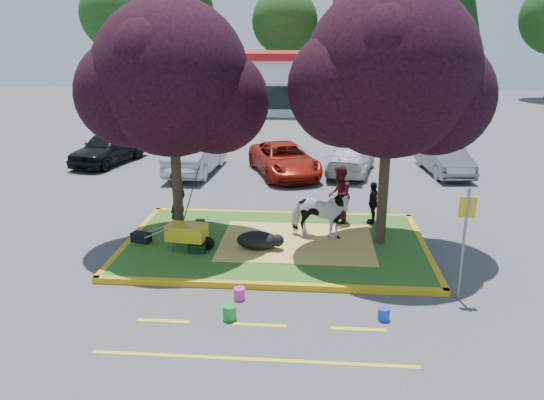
# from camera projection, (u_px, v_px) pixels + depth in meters

# --- Properties ---
(ground) EXTENTS (90.00, 90.00, 0.00)m
(ground) POSITION_uv_depth(u_px,v_px,m) (275.00, 246.00, 14.77)
(ground) COLOR #424244
(ground) RESTS_ON ground
(median_island) EXTENTS (8.00, 5.00, 0.15)m
(median_island) POSITION_uv_depth(u_px,v_px,m) (275.00, 244.00, 14.75)
(median_island) COLOR #255A1C
(median_island) RESTS_ON ground
(curb_near) EXTENTS (8.30, 0.16, 0.15)m
(curb_near) POSITION_uv_depth(u_px,v_px,m) (267.00, 286.00, 12.30)
(curb_near) COLOR gold
(curb_near) RESTS_ON ground
(curb_far) EXTENTS (8.30, 0.16, 0.15)m
(curb_far) POSITION_uv_depth(u_px,v_px,m) (281.00, 214.00, 17.20)
(curb_far) COLOR gold
(curb_far) RESTS_ON ground
(curb_left) EXTENTS (0.16, 5.30, 0.15)m
(curb_left) POSITION_uv_depth(u_px,v_px,m) (132.00, 240.00, 15.06)
(curb_left) COLOR gold
(curb_left) RESTS_ON ground
(curb_right) EXTENTS (0.16, 5.30, 0.15)m
(curb_right) POSITION_uv_depth(u_px,v_px,m) (424.00, 249.00, 14.44)
(curb_right) COLOR gold
(curb_right) RESTS_ON ground
(straw_bedding) EXTENTS (4.20, 3.00, 0.01)m
(straw_bedding) POSITION_uv_depth(u_px,v_px,m) (297.00, 242.00, 14.68)
(straw_bedding) COLOR #EBCB60
(straw_bedding) RESTS_ON median_island
(tree_purple_left) EXTENTS (5.06, 4.20, 6.51)m
(tree_purple_left) POSITION_uv_depth(u_px,v_px,m) (172.00, 85.00, 14.05)
(tree_purple_left) COLOR black
(tree_purple_left) RESTS_ON median_island
(tree_purple_right) EXTENTS (5.30, 4.40, 6.82)m
(tree_purple_right) POSITION_uv_depth(u_px,v_px,m) (391.00, 80.00, 13.36)
(tree_purple_right) COLOR black
(tree_purple_right) RESTS_ON median_island
(fire_lane_stripe_a) EXTENTS (1.10, 0.12, 0.01)m
(fire_lane_stripe_a) POSITION_uv_depth(u_px,v_px,m) (163.00, 321.00, 10.93)
(fire_lane_stripe_a) COLOR yellow
(fire_lane_stripe_a) RESTS_ON ground
(fire_lane_stripe_b) EXTENTS (1.10, 0.12, 0.01)m
(fire_lane_stripe_b) POSITION_uv_depth(u_px,v_px,m) (260.00, 325.00, 10.78)
(fire_lane_stripe_b) COLOR yellow
(fire_lane_stripe_b) RESTS_ON ground
(fire_lane_stripe_c) EXTENTS (1.10, 0.12, 0.01)m
(fire_lane_stripe_c) POSITION_uv_depth(u_px,v_px,m) (359.00, 329.00, 10.62)
(fire_lane_stripe_c) COLOR yellow
(fire_lane_stripe_c) RESTS_ON ground
(fire_lane_long) EXTENTS (6.00, 0.10, 0.01)m
(fire_lane_long) POSITION_uv_depth(u_px,v_px,m) (253.00, 359.00, 9.63)
(fire_lane_long) COLOR yellow
(fire_lane_long) RESTS_ON ground
(retail_building) EXTENTS (20.40, 8.40, 4.40)m
(retail_building) POSITION_uv_depth(u_px,v_px,m) (328.00, 81.00, 40.57)
(retail_building) COLOR silver
(retail_building) RESTS_ON ground
(treeline) EXTENTS (46.58, 7.80, 14.63)m
(treeline) POSITION_uv_depth(u_px,v_px,m) (320.00, 11.00, 48.14)
(treeline) COLOR black
(treeline) RESTS_ON ground
(cow) EXTENTS (1.86, 1.19, 1.45)m
(cow) POSITION_uv_depth(u_px,v_px,m) (319.00, 214.00, 14.70)
(cow) COLOR white
(cow) RESTS_ON median_island
(calf) EXTENTS (1.29, 1.05, 0.49)m
(calf) POSITION_uv_depth(u_px,v_px,m) (257.00, 240.00, 14.15)
(calf) COLOR black
(calf) RESTS_ON median_island
(handler) EXTENTS (0.57, 0.70, 1.67)m
(handler) POSITION_uv_depth(u_px,v_px,m) (178.00, 200.00, 15.60)
(handler) COLOR black
(handler) RESTS_ON median_island
(visitor_a) EXTENTS (0.77, 0.94, 1.77)m
(visitor_a) POSITION_uv_depth(u_px,v_px,m) (339.00, 195.00, 15.95)
(visitor_a) COLOR #4B1519
(visitor_a) RESTS_ON median_island
(visitor_b) EXTENTS (0.47, 0.81, 1.29)m
(visitor_b) POSITION_uv_depth(u_px,v_px,m) (373.00, 203.00, 16.01)
(visitor_b) COLOR black
(visitor_b) RESTS_ON median_island
(wheelbarrow) EXTENTS (1.84, 0.73, 0.69)m
(wheelbarrow) POSITION_uv_depth(u_px,v_px,m) (187.00, 233.00, 14.06)
(wheelbarrow) COLOR black
(wheelbarrow) RESTS_ON median_island
(gear_bag_dark) EXTENTS (0.59, 0.43, 0.27)m
(gear_bag_dark) POSITION_uv_depth(u_px,v_px,m) (141.00, 237.00, 14.66)
(gear_bag_dark) COLOR black
(gear_bag_dark) RESTS_ON median_island
(gear_bag_green) EXTENTS (0.47, 0.31, 0.24)m
(gear_bag_green) POSITION_uv_depth(u_px,v_px,m) (197.00, 248.00, 13.97)
(gear_bag_green) COLOR black
(gear_bag_green) RESTS_ON median_island
(sign_post) EXTENTS (0.36, 0.06, 2.56)m
(sign_post) POSITION_uv_depth(u_px,v_px,m) (465.00, 232.00, 11.40)
(sign_post) COLOR slate
(sign_post) RESTS_ON ground
(bucket_green) EXTENTS (0.30, 0.30, 0.31)m
(bucket_green) POSITION_uv_depth(u_px,v_px,m) (230.00, 312.00, 10.96)
(bucket_green) COLOR green
(bucket_green) RESTS_ON ground
(bucket_pink) EXTENTS (0.31, 0.31, 0.27)m
(bucket_pink) POSITION_uv_depth(u_px,v_px,m) (239.00, 294.00, 11.79)
(bucket_pink) COLOR #EF35A8
(bucket_pink) RESTS_ON ground
(bucket_blue) EXTENTS (0.32, 0.32, 0.27)m
(bucket_blue) POSITION_uv_depth(u_px,v_px,m) (384.00, 314.00, 10.94)
(bucket_blue) COLOR blue
(bucket_blue) RESTS_ON ground
(car_black) EXTENTS (2.72, 4.65, 1.48)m
(car_black) POSITION_uv_depth(u_px,v_px,m) (109.00, 147.00, 24.13)
(car_black) COLOR black
(car_black) RESTS_ON ground
(car_silver) EXTENTS (1.91, 4.67, 1.50)m
(car_silver) POSITION_uv_depth(u_px,v_px,m) (196.00, 155.00, 22.44)
(car_silver) COLOR #A4A6AC
(car_silver) RESTS_ON ground
(car_red) EXTENTS (3.64, 5.20, 1.32)m
(car_red) POSITION_uv_depth(u_px,v_px,m) (284.00, 159.00, 22.16)
(car_red) COLOR #991A0C
(car_red) RESTS_ON ground
(car_white) EXTENTS (2.51, 4.40, 1.20)m
(car_white) POSITION_uv_depth(u_px,v_px,m) (351.00, 159.00, 22.43)
(car_white) COLOR silver
(car_white) RESTS_ON ground
(car_grey) EXTENTS (1.84, 4.21, 1.35)m
(car_grey) POSITION_uv_depth(u_px,v_px,m) (444.00, 158.00, 22.38)
(car_grey) COLOR slate
(car_grey) RESTS_ON ground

